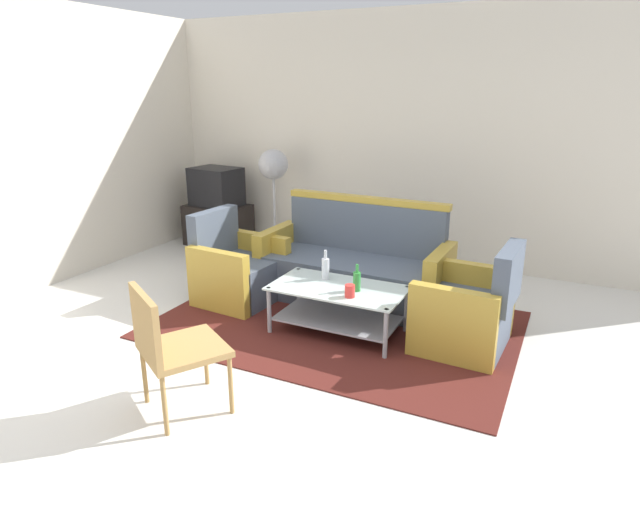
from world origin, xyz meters
TOP-DOWN VIEW (x-y plane):
  - ground_plane at (0.00, 0.00)m, footprint 14.00×14.00m
  - wall_back at (0.00, 3.06)m, footprint 6.52×0.12m
  - rug at (-0.11, 0.93)m, footprint 3.01×2.02m
  - couch at (-0.20, 1.55)m, footprint 1.82×0.78m
  - armchair_left at (-1.20, 1.05)m, footprint 0.75×0.81m
  - armchair_right at (0.98, 1.02)m, footprint 0.73×0.79m
  - coffee_table at (-0.04, 0.80)m, footprint 1.10×0.60m
  - bottle_green at (0.13, 0.79)m, footprint 0.06×0.06m
  - bottle_clear at (-0.22, 0.94)m, footprint 0.07×0.07m
  - cup at (0.13, 0.64)m, footprint 0.08×0.08m
  - tv_stand at (-2.52, 2.55)m, footprint 0.80×0.50m
  - television at (-2.52, 2.55)m, footprint 0.65×0.51m
  - pedestal_fan at (-1.70, 2.60)m, footprint 0.36×0.36m
  - wicker_chair at (-0.50, -0.71)m, footprint 0.66×0.66m

SIDE VIEW (x-z plane):
  - ground_plane at x=0.00m, z-range 0.00..0.00m
  - rug at x=-0.11m, z-range 0.00..0.01m
  - tv_stand at x=-2.52m, z-range 0.00..0.52m
  - coffee_table at x=-0.04m, z-range 0.07..0.47m
  - armchair_left at x=-1.20m, z-range -0.14..0.71m
  - armchair_right at x=0.98m, z-range -0.14..0.71m
  - couch at x=-0.20m, z-range -0.16..0.80m
  - cup at x=0.13m, z-range 0.41..0.51m
  - wicker_chair at x=-0.50m, z-range 0.07..0.91m
  - bottle_green at x=0.13m, z-range 0.38..0.61m
  - bottle_clear at x=-0.22m, z-range 0.38..0.64m
  - television at x=-2.52m, z-range 0.52..1.00m
  - pedestal_fan at x=-1.70m, z-range 0.38..1.65m
  - wall_back at x=0.00m, z-range 0.00..2.80m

